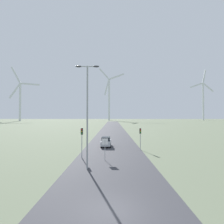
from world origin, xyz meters
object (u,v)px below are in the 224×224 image
Objects in this scene: car_approaching at (106,142)px; traffic_light_post_near_left at (82,136)px; wind_turbine_left at (109,95)px; traffic_light_post_near_right at (140,134)px; streetlamp at (87,105)px; wind_turbine_far_left at (20,97)px; wind_turbine_center at (203,98)px; stop_sign_near at (105,145)px.

traffic_light_post_near_left is at bearing -108.61° from car_approaching.
wind_turbine_left is (-3.37, 181.91, 30.28)m from car_approaching.
traffic_light_post_near_right reaches higher than car_approaching.
traffic_light_post_near_right is at bearing 54.38° from streetlamp.
wind_turbine_far_left is (-99.60, 172.11, 19.16)m from streetlamp.
car_approaching is at bearing -57.42° from wind_turbine_far_left.
streetlamp is 234.40m from wind_turbine_center.
wind_turbine_center is at bearing 60.14° from traffic_light_post_near_right.
traffic_light_post_near_left is 9.64m from car_approaching.
traffic_light_post_near_left is at bearing -121.12° from wind_turbine_center.
car_approaching is 189.49m from wind_turbine_far_left.
traffic_light_post_near_left is at bearing 158.26° from stop_sign_near.
traffic_light_post_near_left is 0.06× the size of wind_turbine_center.
traffic_light_post_near_left is at bearing -59.59° from wind_turbine_far_left.
wind_turbine_left is at bearing 91.09° from stop_sign_near.
traffic_light_post_near_right is 0.06× the size of wind_turbine_center.
wind_turbine_center is at bearing 59.75° from stop_sign_near.
streetlamp is 0.17× the size of wind_turbine_left.
streetlamp is 13.65m from traffic_light_post_near_right.
wind_turbine_far_left is (-101.40, 168.48, 24.16)m from stop_sign_near.
car_approaching is at bearing 151.17° from traffic_light_post_near_right.
traffic_light_post_near_left reaches higher than stop_sign_near.
wind_turbine_far_left reaches higher than stop_sign_near.
car_approaching is at bearing -121.65° from wind_turbine_center.
wind_turbine_left is 1.04× the size of wind_turbine_center.
streetlamp is 4.02× the size of stop_sign_near.
streetlamp is 6.51m from traffic_light_post_near_left.
traffic_light_post_near_left is 231.33m from wind_turbine_center.
traffic_light_post_near_left reaches higher than car_approaching.
stop_sign_near is 0.05× the size of wind_turbine_far_left.
streetlamp is at bearing -96.29° from car_approaching.
stop_sign_near is at bearing -129.75° from traffic_light_post_near_right.
wind_turbine_center reaches higher than traffic_light_post_near_left.
stop_sign_near is at bearing 63.57° from streetlamp.
traffic_light_post_near_left is 0.07× the size of wind_turbine_far_left.
traffic_light_post_near_right is 0.06× the size of wind_turbine_left.
traffic_light_post_near_left is at bearing -148.17° from traffic_light_post_near_right.
wind_turbine_far_left is (-101.13, 158.25, 25.25)m from car_approaching.
traffic_light_post_near_left reaches higher than traffic_light_post_near_right.
stop_sign_near is at bearing -58.96° from wind_turbine_far_left.
stop_sign_near is 10.29m from car_approaching.
stop_sign_near is (1.80, 3.63, -5.00)m from streetlamp.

